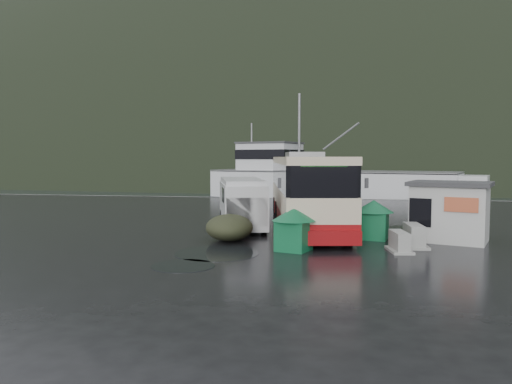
% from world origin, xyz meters
% --- Properties ---
extents(ground, '(160.00, 160.00, 0.00)m').
position_xyz_m(ground, '(0.00, 0.00, 0.00)').
color(ground, black).
rests_on(ground, ground).
extents(harbor_water, '(300.00, 180.00, 0.02)m').
position_xyz_m(harbor_water, '(0.00, 110.00, 0.00)').
color(harbor_water, black).
rests_on(harbor_water, ground).
extents(quay_edge, '(160.00, 0.60, 1.50)m').
position_xyz_m(quay_edge, '(0.00, 20.00, 0.00)').
color(quay_edge, '#999993').
rests_on(quay_edge, ground).
extents(headland, '(780.00, 540.00, 570.00)m').
position_xyz_m(headland, '(10.00, 250.00, 0.00)').
color(headland, black).
rests_on(headland, ground).
extents(coach_bus, '(5.28, 13.09, 3.61)m').
position_xyz_m(coach_bus, '(1.54, 3.68, 0.00)').
color(coach_bus, beige).
rests_on(coach_bus, ground).
extents(white_van, '(3.42, 5.93, 2.34)m').
position_xyz_m(white_van, '(-1.39, 2.69, 0.00)').
color(white_van, silver).
rests_on(white_van, ground).
extents(waste_bin_left, '(1.35, 1.35, 1.59)m').
position_xyz_m(waste_bin_left, '(4.51, 0.45, 0.00)').
color(waste_bin_left, '#116137').
rests_on(waste_bin_left, ground).
extents(waste_bin_right, '(1.41, 1.41, 1.56)m').
position_xyz_m(waste_bin_right, '(1.54, -2.60, 0.00)').
color(waste_bin_right, '#116137').
rests_on(waste_bin_right, ground).
extents(dome_tent, '(2.33, 2.94, 1.04)m').
position_xyz_m(dome_tent, '(-1.21, -0.80, 0.00)').
color(dome_tent, '#2B2F1C').
rests_on(dome_tent, ground).
extents(ticket_kiosk, '(3.63, 3.19, 2.37)m').
position_xyz_m(ticket_kiosk, '(7.45, 0.45, 0.00)').
color(ticket_kiosk, '#BBBBB6').
rests_on(ticket_kiosk, ground).
extents(jersey_barrier_a, '(0.92, 1.52, 0.71)m').
position_xyz_m(jersey_barrier_a, '(5.24, -2.16, 0.00)').
color(jersey_barrier_a, '#999993').
rests_on(jersey_barrier_a, ground).
extents(jersey_barrier_b, '(0.96, 1.73, 0.84)m').
position_xyz_m(jersey_barrier_b, '(5.89, -1.06, 0.00)').
color(jersey_barrier_b, '#999993').
rests_on(jersey_barrier_b, ground).
extents(fishing_trawler, '(28.02, 14.31, 11.01)m').
position_xyz_m(fishing_trawler, '(2.18, 27.83, 0.00)').
color(fishing_trawler, silver).
rests_on(fishing_trawler, ground).
extents(puddles, '(10.50, 11.40, 0.01)m').
position_xyz_m(puddles, '(2.25, -0.84, 0.01)').
color(puddles, black).
rests_on(puddles, ground).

